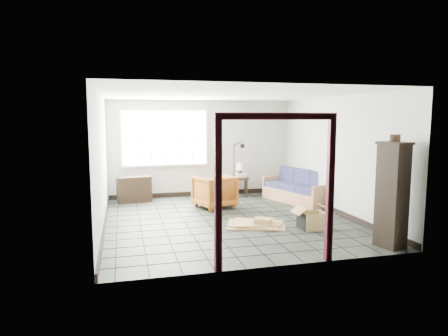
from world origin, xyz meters
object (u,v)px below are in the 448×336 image
object	(u,v)px
tall_shelf	(392,194)
futon_sofa	(298,190)
side_table	(239,180)
armchair	(214,190)

from	to	relation	value
tall_shelf	futon_sofa	bearing A→B (deg)	76.78
side_table	tall_shelf	distance (m)	4.96
armchair	side_table	bearing A→B (deg)	-148.88
armchair	tall_shelf	size ratio (longest dim) A/B	0.49
side_table	tall_shelf	xyz separation A→B (m)	(1.19, -4.80, 0.45)
tall_shelf	armchair	bearing A→B (deg)	108.33
side_table	tall_shelf	size ratio (longest dim) A/B	0.32
armchair	tall_shelf	bearing A→B (deg)	101.08
futon_sofa	armchair	bearing A→B (deg)	163.47
armchair	side_table	distance (m)	1.52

